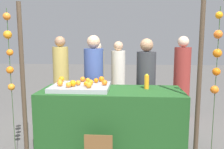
{
  "coord_description": "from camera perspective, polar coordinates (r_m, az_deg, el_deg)",
  "views": [
    {
      "loc": [
        0.25,
        -3.29,
        1.59
      ],
      "look_at": [
        0.0,
        0.15,
        1.08
      ],
      "focal_mm": 37.58,
      "sensor_mm": 36.0,
      "label": 1
    }
  ],
  "objects": [
    {
      "name": "ground_plane",
      "position": [
        3.66,
        -0.18,
        -17.34
      ],
      "size": [
        24.0,
        24.0,
        0.0
      ],
      "primitive_type": "plane",
      "color": "#565451"
    },
    {
      "name": "stall_counter",
      "position": [
        3.49,
        -0.18,
        -10.82
      ],
      "size": [
        2.04,
        0.8,
        0.88
      ],
      "primitive_type": "cube",
      "color": "#1E4C1E",
      "rests_on": "ground_plane"
    },
    {
      "name": "orange_tray",
      "position": [
        3.46,
        -7.59,
        -3.01
      ],
      "size": [
        0.83,
        0.67,
        0.06
      ],
      "primitive_type": "cube",
      "color": "#9EA0A5",
      "rests_on": "stall_counter"
    },
    {
      "name": "orange_0",
      "position": [
        3.59,
        -3.9,
        -1.47
      ],
      "size": [
        0.07,
        0.07,
        0.07
      ],
      "primitive_type": "sphere",
      "color": "orange",
      "rests_on": "orange_tray"
    },
    {
      "name": "orange_1",
      "position": [
        3.67,
        -2.58,
        -1.11
      ],
      "size": [
        0.09,
        0.09,
        0.09
      ],
      "primitive_type": "sphere",
      "color": "orange",
      "rests_on": "orange_tray"
    },
    {
      "name": "orange_2",
      "position": [
        3.21,
        -5.64,
        -2.59
      ],
      "size": [
        0.08,
        0.08,
        0.08
      ],
      "primitive_type": "sphere",
      "color": "orange",
      "rests_on": "orange_tray"
    },
    {
      "name": "orange_3",
      "position": [
        3.42,
        -5.23,
        -1.91
      ],
      "size": [
        0.08,
        0.08,
        0.08
      ],
      "primitive_type": "sphere",
      "color": "orange",
      "rests_on": "orange_tray"
    },
    {
      "name": "orange_4",
      "position": [
        3.42,
        -8.24,
        -2.01
      ],
      "size": [
        0.07,
        0.07,
        0.07
      ],
      "primitive_type": "sphere",
      "color": "orange",
      "rests_on": "orange_tray"
    },
    {
      "name": "orange_5",
      "position": [
        3.28,
        -10.57,
        -2.49
      ],
      "size": [
        0.08,
        0.08,
        0.08
      ],
      "primitive_type": "sphere",
      "color": "orange",
      "rests_on": "orange_tray"
    },
    {
      "name": "orange_6",
      "position": [
        3.59,
        -5.92,
        -1.45
      ],
      "size": [
        0.08,
        0.08,
        0.08
      ],
      "primitive_type": "sphere",
      "color": "orange",
      "rests_on": "orange_tray"
    },
    {
      "name": "orange_7",
      "position": [
        3.34,
        -9.51,
        -2.15
      ],
      "size": [
        0.09,
        0.09,
        0.09
      ],
      "primitive_type": "sphere",
      "color": "orange",
      "rests_on": "orange_tray"
    },
    {
      "name": "orange_8",
      "position": [
        3.59,
        -12.59,
        -1.65
      ],
      "size": [
        0.07,
        0.07,
        0.07
      ],
      "primitive_type": "sphere",
      "color": "orange",
      "rests_on": "orange_tray"
    },
    {
      "name": "orange_9",
      "position": [
        3.33,
        -6.29,
        -2.23
      ],
      "size": [
        0.08,
        0.08,
        0.08
      ],
      "primitive_type": "sphere",
      "color": "orange",
      "rests_on": "orange_tray"
    },
    {
      "name": "orange_10",
      "position": [
        3.7,
        -7.15,
        -1.15
      ],
      "size": [
        0.08,
        0.08,
        0.08
      ],
      "primitive_type": "sphere",
      "color": "orange",
      "rests_on": "orange_tray"
    },
    {
      "name": "orange_11",
      "position": [
        3.75,
        -12.19,
        -1.09
      ],
      "size": [
        0.09,
        0.09,
        0.09
      ],
      "primitive_type": "sphere",
      "color": "orange",
      "rests_on": "orange_tray"
    },
    {
      "name": "orange_12",
      "position": [
        3.37,
        -1.81,
        -2.0
      ],
      "size": [
        0.08,
        0.08,
        0.08
      ],
      "primitive_type": "sphere",
      "color": "orange",
      "rests_on": "orange_tray"
    },
    {
      "name": "orange_13",
      "position": [
        3.4,
        -12.53,
        -2.11
      ],
      "size": [
        0.08,
        0.08,
        0.08
      ],
      "primitive_type": "sphere",
      "color": "orange",
      "rests_on": "orange_tray"
    },
    {
      "name": "juice_bottle",
      "position": [
        3.46,
        8.42,
        -1.78
      ],
      "size": [
        0.07,
        0.07,
        0.22
      ],
      "color": "orange",
      "rests_on": "stall_counter"
    },
    {
      "name": "vendor_left",
      "position": [
        4.11,
        -4.39,
        -3.02
      ],
      "size": [
        0.34,
        0.34,
        1.67
      ],
      "color": "#384C8C",
      "rests_on": "ground_plane"
    },
    {
      "name": "vendor_right",
      "position": [
        4.06,
        8.22,
        -3.6
      ],
      "size": [
        0.32,
        0.32,
        1.62
      ],
      "color": "#333338",
      "rests_on": "ground_plane"
    },
    {
      "name": "crowd_person_0",
      "position": [
        4.99,
        -3.74,
        -1.58
      ],
      "size": [
        0.31,
        0.31,
        1.56
      ],
      "color": "tan",
      "rests_on": "ground_plane"
    },
    {
      "name": "crowd_person_1",
      "position": [
        5.06,
        16.59,
        -1.2
      ],
      "size": [
        0.33,
        0.33,
        1.67
      ],
      "color": "maroon",
      "rests_on": "ground_plane"
    },
    {
      "name": "crowd_person_2",
      "position": [
        5.24,
        -12.27,
        -0.72
      ],
      "size": [
        0.34,
        0.34,
        1.67
      ],
      "color": "tan",
      "rests_on": "ground_plane"
    },
    {
      "name": "crowd_person_3",
      "position": [
        5.32,
        1.51,
        -0.93
      ],
      "size": [
        0.31,
        0.31,
        1.57
      ],
      "color": "beige",
      "rests_on": "ground_plane"
    },
    {
      "name": "canopy_post_left",
      "position": [
        3.2,
        -20.83,
        -2.3
      ],
      "size": [
        0.06,
        0.06,
        2.05
      ],
      "primitive_type": "cylinder",
      "color": "#473828",
      "rests_on": "ground_plane"
    },
    {
      "name": "canopy_post_right",
      "position": [
        3.03,
        20.37,
        -2.87
      ],
      "size": [
        0.06,
        0.06,
        2.05
      ],
      "primitive_type": "cylinder",
      "color": "#473828",
      "rests_on": "ground_plane"
    },
    {
      "name": "garland_strand_left",
      "position": [
        3.16,
        -23.78,
        5.23
      ],
      "size": [
        0.11,
        0.11,
        1.97
      ],
      "color": "#2D4C23",
      "rests_on": "ground_plane"
    },
    {
      "name": "garland_strand_right",
      "position": [
        3.01,
        24.16,
        4.01
      ],
      "size": [
        0.11,
        0.11,
        1.97
      ],
      "color": "#2D4C23",
      "rests_on": "ground_plane"
    }
  ]
}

